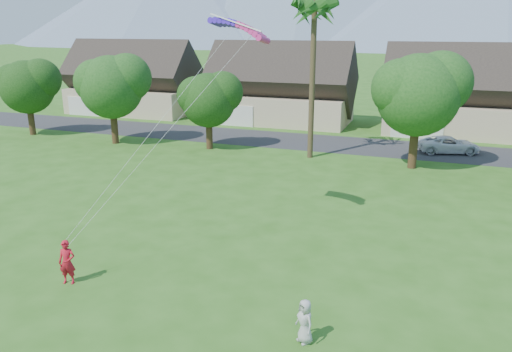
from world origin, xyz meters
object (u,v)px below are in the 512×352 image
at_px(parafoil_kite, 240,25).
at_px(watcher, 305,321).
at_px(parked_car, 449,145).
at_px(kite_flyer, 67,262).

bearing_deg(parafoil_kite, watcher, -47.21).
xyz_separation_m(parked_car, parafoil_kite, (-10.32, -21.57, 9.57)).
xyz_separation_m(watcher, parafoil_kite, (-5.51, 8.31, 9.49)).
bearing_deg(parafoil_kite, kite_flyer, -112.10).
distance_m(kite_flyer, parked_car, 32.90).
distance_m(kite_flyer, watcher, 10.22).
relative_size(parked_car, parafoil_kite, 1.64).
relative_size(kite_flyer, watcher, 1.21).
bearing_deg(parked_car, kite_flyer, 137.31).
bearing_deg(watcher, parafoil_kite, 164.02).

